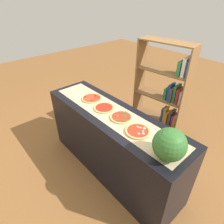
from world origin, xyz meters
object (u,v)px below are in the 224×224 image
Objects in this scene: pizza_spinach_2 at (121,117)px; bookshelf at (166,100)px; pizza_pepperoni_0 at (92,98)px; pizza_plain_1 at (104,108)px; watermelon at (169,145)px; pizza_mushroom_3 at (138,131)px.

bookshelf is (-0.06, 0.99, -0.17)m from pizza_spinach_2.
bookshelf is at bearing 61.88° from pizza_pepperoni_0.
pizza_plain_1 is 1.00m from watermelon.
pizza_plain_1 is 0.87× the size of watermelon.
bookshelf is at bearing 108.97° from pizza_mushroom_3.
pizza_pepperoni_0 is 1.12m from bookshelf.
pizza_mushroom_3 is at bearing -9.07° from pizza_spinach_2.
watermelon is at bearing -9.14° from pizza_mushroom_3.
pizza_mushroom_3 reaches higher than pizza_plain_1.
pizza_plain_1 is 1.00× the size of pizza_spinach_2.
bookshelf is (-0.75, 1.10, -0.30)m from watermelon.
watermelon reaches higher than pizza_mushroom_3.
pizza_plain_1 is at bearing 174.35° from watermelon.
pizza_pepperoni_0 is 0.88m from pizza_mushroom_3.
watermelon is 0.18× the size of bookshelf.
pizza_plain_1 is at bearing -177.35° from pizza_spinach_2.
pizza_pepperoni_0 is 0.16× the size of bookshelf.
watermelon is (1.27, -0.12, 0.13)m from pizza_pepperoni_0.
pizza_plain_1 is at bearing -102.88° from bookshelf.
watermelon is (0.69, -0.11, 0.13)m from pizza_spinach_2.
pizza_spinach_2 reaches higher than pizza_pepperoni_0.
pizza_spinach_2 is 0.30m from pizza_mushroom_3.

